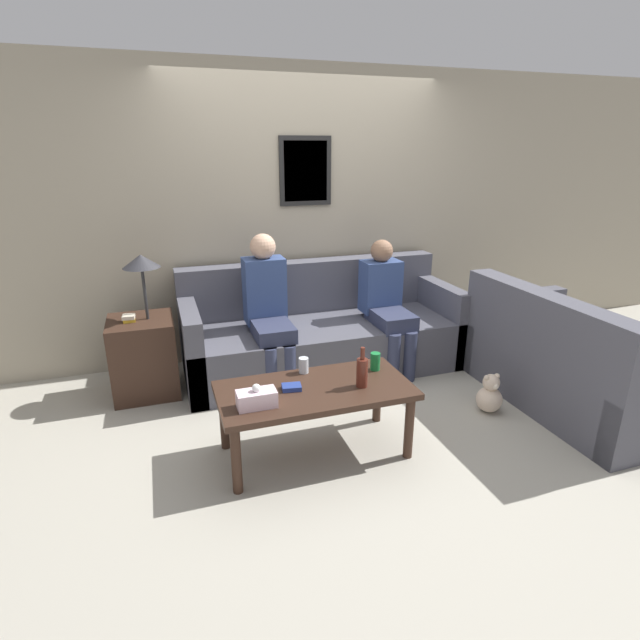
{
  "coord_description": "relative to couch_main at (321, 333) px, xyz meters",
  "views": [
    {
      "loc": [
        -1.35,
        -3.44,
        1.91
      ],
      "look_at": [
        -0.24,
        -0.12,
        0.69
      ],
      "focal_mm": 28.0,
      "sensor_mm": 36.0,
      "label": 1
    }
  ],
  "objects": [
    {
      "name": "ground_plane",
      "position": [
        0.0,
        -0.56,
        -0.31
      ],
      "size": [
        16.0,
        16.0,
        0.0
      ],
      "primitive_type": "plane",
      "color": "#ADA899"
    },
    {
      "name": "wall_back",
      "position": [
        0.0,
        0.49,
        0.99
      ],
      "size": [
        9.0,
        0.08,
        2.6
      ],
      "color": "#9E937F",
      "rests_on": "ground_plane"
    },
    {
      "name": "couch_main",
      "position": [
        0.0,
        0.0,
        0.0
      ],
      "size": [
        2.44,
        0.95,
        0.92
      ],
      "color": "#4C4C56",
      "rests_on": "ground_plane"
    },
    {
      "name": "couch_side",
      "position": [
        1.59,
        -1.3,
        0.0
      ],
      "size": [
        0.95,
        1.62,
        0.92
      ],
      "rotation": [
        0.0,
        0.0,
        1.57
      ],
      "color": "#4C4C56",
      "rests_on": "ground_plane"
    },
    {
      "name": "coffee_table",
      "position": [
        -0.48,
        -1.31,
        0.1
      ],
      "size": [
        1.22,
        0.6,
        0.47
      ],
      "color": "#382319",
      "rests_on": "ground_plane"
    },
    {
      "name": "side_table_with_lamp",
      "position": [
        -1.52,
        -0.06,
        0.04
      ],
      "size": [
        0.5,
        0.5,
        1.14
      ],
      "color": "#382319",
      "rests_on": "ground_plane"
    },
    {
      "name": "wine_bottle",
      "position": [
        -0.2,
        -1.39,
        0.26
      ],
      "size": [
        0.07,
        0.07,
        0.27
      ],
      "color": "#562319",
      "rests_on": "coffee_table"
    },
    {
      "name": "drinking_glass",
      "position": [
        -0.49,
        -1.07,
        0.21
      ],
      "size": [
        0.07,
        0.07,
        0.11
      ],
      "color": "silver",
      "rests_on": "coffee_table"
    },
    {
      "name": "book_stack",
      "position": [
        -0.63,
        -1.29,
        0.18
      ],
      "size": [
        0.13,
        0.11,
        0.03
      ],
      "color": "navy",
      "rests_on": "coffee_table"
    },
    {
      "name": "soda_can",
      "position": [
        -0.02,
        -1.19,
        0.22
      ],
      "size": [
        0.07,
        0.07,
        0.12
      ],
      "color": "#197A38",
      "rests_on": "coffee_table"
    },
    {
      "name": "tissue_box",
      "position": [
        -0.88,
        -1.43,
        0.21
      ],
      "size": [
        0.23,
        0.12,
        0.14
      ],
      "color": "silver",
      "rests_on": "coffee_table"
    },
    {
      "name": "person_left",
      "position": [
        -0.51,
        -0.15,
        0.36
      ],
      "size": [
        0.34,
        0.65,
        1.24
      ],
      "color": "#2D334C",
      "rests_on": "ground_plane"
    },
    {
      "name": "person_right",
      "position": [
        0.54,
        -0.2,
        0.31
      ],
      "size": [
        0.34,
        0.64,
        1.14
      ],
      "color": "#2D334C",
      "rests_on": "ground_plane"
    },
    {
      "name": "teddy_bear",
      "position": [
        0.93,
        -1.21,
        -0.18
      ],
      "size": [
        0.2,
        0.2,
        0.31
      ],
      "color": "beige",
      "rests_on": "ground_plane"
    }
  ]
}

